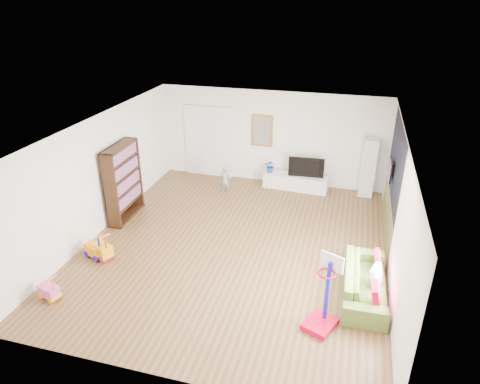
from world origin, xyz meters
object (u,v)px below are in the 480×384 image
(media_console, at_px, (296,182))
(sofa, at_px, (365,282))
(bookshelf, at_px, (123,182))
(basketball_hoop, at_px, (323,294))

(media_console, relative_size, sofa, 0.92)
(media_console, xyz_separation_m, bookshelf, (-3.85, -2.79, 0.73))
(basketball_hoop, bearing_deg, media_console, 125.84)
(media_console, height_order, basketball_hoop, basketball_hoop)
(sofa, height_order, basketball_hoop, basketball_hoop)
(media_console, distance_m, basketball_hoop, 5.61)
(bookshelf, bearing_deg, media_console, 34.39)
(bookshelf, height_order, basketball_hoop, bookshelf)
(bookshelf, bearing_deg, basketball_hoop, -29.03)
(sofa, relative_size, basketball_hoop, 1.46)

